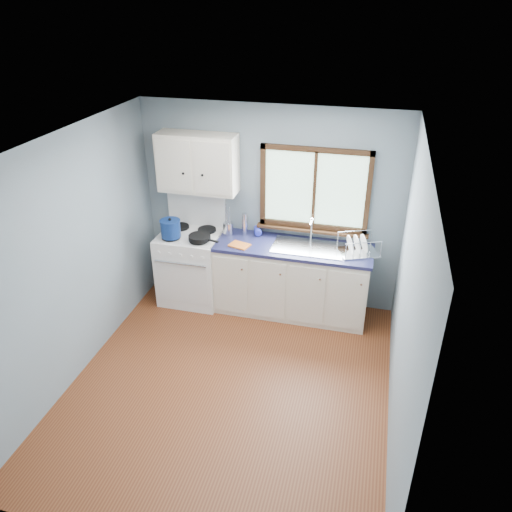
% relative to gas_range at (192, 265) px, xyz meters
% --- Properties ---
extents(floor, '(3.20, 3.60, 0.02)m').
position_rel_gas_range_xyz_m(floor, '(0.95, -1.47, -0.50)').
color(floor, brown).
rests_on(floor, ground).
extents(ceiling, '(3.20, 3.60, 0.02)m').
position_rel_gas_range_xyz_m(ceiling, '(0.95, -1.47, 2.02)').
color(ceiling, white).
rests_on(ceiling, wall_back).
extents(wall_back, '(3.20, 0.02, 2.50)m').
position_rel_gas_range_xyz_m(wall_back, '(0.95, 0.34, 0.76)').
color(wall_back, gray).
rests_on(wall_back, ground).
extents(wall_front, '(3.20, 0.02, 2.50)m').
position_rel_gas_range_xyz_m(wall_front, '(0.95, -3.28, 0.76)').
color(wall_front, gray).
rests_on(wall_front, ground).
extents(wall_left, '(0.02, 3.60, 2.50)m').
position_rel_gas_range_xyz_m(wall_left, '(-0.66, -1.47, 0.76)').
color(wall_left, gray).
rests_on(wall_left, ground).
extents(wall_right, '(0.02, 3.60, 2.50)m').
position_rel_gas_range_xyz_m(wall_right, '(2.56, -1.47, 0.76)').
color(wall_right, gray).
rests_on(wall_right, ground).
extents(gas_range, '(0.76, 0.69, 1.36)m').
position_rel_gas_range_xyz_m(gas_range, '(0.00, 0.00, 0.00)').
color(gas_range, white).
rests_on(gas_range, floor).
extents(base_cabinets, '(1.85, 0.60, 0.88)m').
position_rel_gas_range_xyz_m(base_cabinets, '(1.31, 0.02, -0.08)').
color(base_cabinets, silver).
rests_on(base_cabinets, floor).
extents(countertop, '(1.89, 0.64, 0.04)m').
position_rel_gas_range_xyz_m(countertop, '(1.31, 0.02, 0.41)').
color(countertop, '#17193D').
rests_on(countertop, base_cabinets).
extents(sink, '(0.84, 0.46, 0.44)m').
position_rel_gas_range_xyz_m(sink, '(1.49, 0.02, 0.37)').
color(sink, silver).
rests_on(sink, countertop).
extents(window, '(1.36, 0.10, 1.03)m').
position_rel_gas_range_xyz_m(window, '(1.48, 0.30, 0.98)').
color(window, '#9EC6A8').
rests_on(window, wall_back).
extents(upper_cabinets, '(0.95, 0.35, 0.70)m').
position_rel_gas_range_xyz_m(upper_cabinets, '(0.10, 0.15, 1.31)').
color(upper_cabinets, silver).
rests_on(upper_cabinets, wall_back).
extents(skillet, '(0.42, 0.33, 0.05)m').
position_rel_gas_range_xyz_m(skillet, '(0.20, -0.17, 0.49)').
color(skillet, black).
rests_on(skillet, gas_range).
extents(stockpot, '(0.30, 0.30, 0.24)m').
position_rel_gas_range_xyz_m(stockpot, '(-0.17, -0.17, 0.58)').
color(stockpot, navy).
rests_on(stockpot, gas_range).
extents(utensil_crock, '(0.16, 0.16, 0.40)m').
position_rel_gas_range_xyz_m(utensil_crock, '(0.47, 0.13, 0.51)').
color(utensil_crock, silver).
rests_on(utensil_crock, countertop).
extents(thermos, '(0.08, 0.08, 0.29)m').
position_rel_gas_range_xyz_m(thermos, '(0.67, 0.17, 0.57)').
color(thermos, silver).
rests_on(thermos, countertop).
extents(soap_bottle, '(0.12, 0.12, 0.24)m').
position_rel_gas_range_xyz_m(soap_bottle, '(0.85, 0.15, 0.54)').
color(soap_bottle, '#2630BA').
rests_on(soap_bottle, countertop).
extents(dish_towel, '(0.27, 0.22, 0.02)m').
position_rel_gas_range_xyz_m(dish_towel, '(0.69, -0.14, 0.43)').
color(dish_towel, orange).
rests_on(dish_towel, countertop).
extents(dish_rack, '(0.53, 0.47, 0.23)m').
position_rel_gas_range_xyz_m(dish_rack, '(2.06, 0.03, 0.49)').
color(dish_rack, silver).
rests_on(dish_rack, countertop).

